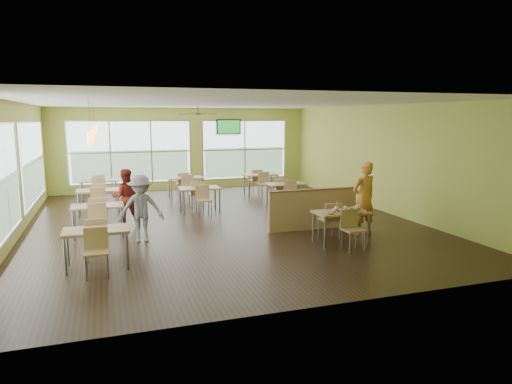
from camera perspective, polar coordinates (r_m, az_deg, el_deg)
room at (r=12.32m, az=-4.37°, el=3.56°), size 12.00×12.04×3.20m
window_bays at (r=15.03m, az=-17.15°, el=3.73°), size 9.24×10.24×2.38m
main_table at (r=10.42m, az=10.58°, el=-3.03°), size 1.22×1.52×0.87m
half_wall_divider at (r=11.71m, az=7.13°, el=-2.12°), size 2.40×0.14×1.04m
dining_tables at (r=13.91m, az=-10.25°, el=0.07°), size 6.92×8.72×0.87m
pendant_lights at (r=12.57m, az=-19.61°, el=7.06°), size 0.11×7.31×0.86m
ceiling_fan at (r=15.18m, az=-7.24°, el=9.68°), size 1.25×1.25×0.29m
tv_backwall at (r=18.42m, az=-3.45°, el=8.12°), size 1.00×0.07×0.60m
man_plaid at (r=11.32m, az=13.35°, el=-0.76°), size 0.73×0.56×1.80m
patron_maroon at (r=12.55m, az=-16.00°, el=-0.60°), size 0.73×0.57×1.50m
patron_grey at (r=10.75m, az=-14.17°, el=-1.99°), size 1.03×0.63×1.55m
cup_blue at (r=10.06m, az=9.72°, el=-2.38°), size 0.09×0.09×0.32m
cup_yellow at (r=10.26m, az=10.02°, el=-2.15°), size 0.09×0.09×0.32m
cup_red_near at (r=10.36m, az=11.10°, el=-2.08°), size 0.09×0.09×0.32m
cup_red_far at (r=10.45m, az=12.54°, el=-1.99°), size 0.10×0.10×0.36m
food_basket at (r=10.64m, az=12.31°, el=-2.01°), size 0.24×0.24×0.05m
ketchup_cup at (r=10.49m, az=13.79°, el=-2.32°), size 0.06×0.06×0.02m
wrapper_left at (r=10.06m, az=9.30°, el=-2.63°), size 0.17×0.16×0.04m
wrapper_mid at (r=10.40m, az=10.34°, el=-2.26°), size 0.21×0.20×0.04m
wrapper_right at (r=10.29m, az=12.84°, el=-2.48°), size 0.18×0.17×0.04m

